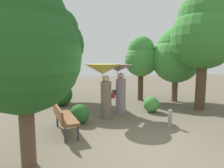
% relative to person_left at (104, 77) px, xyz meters
% --- Properties ---
extents(ground_plane, '(40.00, 40.00, 0.00)m').
position_rel_person_left_xyz_m(ground_plane, '(0.43, -2.60, -1.54)').
color(ground_plane, brown).
extents(person_left, '(1.33, 1.33, 2.00)m').
position_rel_person_left_xyz_m(person_left, '(0.00, 0.00, 0.00)').
color(person_left, '#6B5B4C').
rests_on(person_left, ground).
extents(person_right, '(1.16, 1.16, 1.97)m').
position_rel_person_left_xyz_m(person_right, '(0.71, 0.46, -0.14)').
color(person_right, gray).
rests_on(person_right, ground).
extents(park_bench, '(0.75, 1.56, 0.83)m').
position_rel_person_left_xyz_m(park_bench, '(-1.44, -1.16, -1.02)').
color(park_bench, '#38383D').
rests_on(park_bench, ground).
extents(tree_near_left, '(2.74, 2.74, 4.83)m').
position_rel_person_left_xyz_m(tree_near_left, '(-1.66, 3.76, 1.66)').
color(tree_near_left, '#4C3823').
rests_on(tree_near_left, ground).
extents(tree_near_right, '(2.45, 2.45, 3.77)m').
position_rel_person_left_xyz_m(tree_near_right, '(4.15, 1.94, 0.86)').
color(tree_near_right, brown).
rests_on(tree_near_right, ground).
extents(tree_mid_left, '(2.25, 2.25, 3.72)m').
position_rel_person_left_xyz_m(tree_mid_left, '(-2.14, -2.74, 0.88)').
color(tree_mid_left, brown).
rests_on(tree_mid_left, ground).
extents(tree_mid_right, '(2.69, 2.69, 5.00)m').
position_rel_person_left_xyz_m(tree_mid_right, '(4.28, 0.18, 1.81)').
color(tree_mid_right, '#4C3823').
rests_on(tree_mid_right, ground).
extents(tree_far_back, '(1.70, 1.70, 3.37)m').
position_rel_person_left_xyz_m(tree_far_back, '(2.55, 2.67, 0.75)').
color(tree_far_back, '#42301E').
rests_on(tree_far_back, ground).
extents(bush_path_left, '(1.07, 1.07, 1.07)m').
position_rel_person_left_xyz_m(bush_path_left, '(-1.56, 2.38, -1.00)').
color(bush_path_left, '#235B23').
rests_on(bush_path_left, ground).
extents(bush_path_right, '(0.65, 0.65, 0.65)m').
position_rel_person_left_xyz_m(bush_path_right, '(2.07, 0.34, -1.21)').
color(bush_path_right, '#428C3D').
rests_on(bush_path_right, ground).
extents(bush_far_side, '(0.65, 0.65, 0.65)m').
position_rel_person_left_xyz_m(bush_far_side, '(-0.92, -0.35, -1.21)').
color(bush_far_side, '#235B23').
rests_on(bush_far_side, ground).
extents(path_marker_post, '(0.12, 0.12, 0.56)m').
position_rel_person_left_xyz_m(path_marker_post, '(1.88, -1.43, -1.25)').
color(path_marker_post, gray).
rests_on(path_marker_post, ground).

